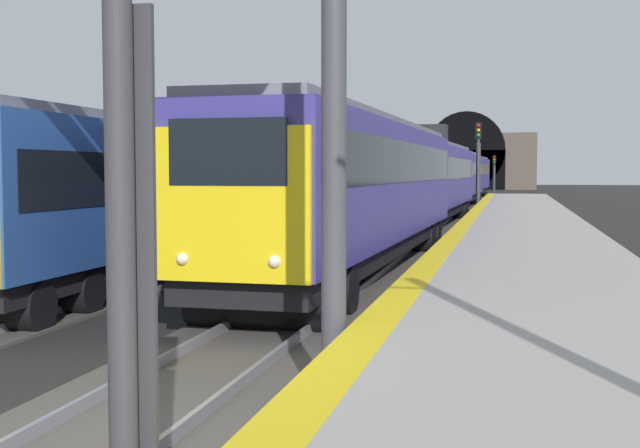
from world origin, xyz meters
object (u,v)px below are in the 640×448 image
at_px(train_main_approaching, 445,177).
at_px(railway_signal_mid, 478,159).
at_px(train_adjacent_platform, 276,184).
at_px(railway_signal_far, 494,170).
at_px(railway_signal_near, 120,128).

relative_size(train_main_approaching, railway_signal_mid, 13.57).
xyz_separation_m(train_adjacent_platform, railway_signal_mid, (21.93, -6.93, 1.22)).
height_order(train_adjacent_platform, railway_signal_mid, railway_signal_mid).
xyz_separation_m(railway_signal_mid, railway_signal_far, (49.20, 0.00, -0.66)).
relative_size(railway_signal_near, railway_signal_far, 1.07).
bearing_deg(railway_signal_near, train_main_approaching, -177.69).
bearing_deg(railway_signal_mid, railway_signal_near, 0.00).
xyz_separation_m(train_adjacent_platform, railway_signal_far, (71.14, -6.93, 0.56)).
relative_size(railway_signal_mid, railway_signal_far, 1.26).
relative_size(train_adjacent_platform, railway_signal_far, 8.94).
height_order(railway_signal_mid, railway_signal_far, railway_signal_mid).
bearing_deg(train_adjacent_platform, railway_signal_mid, 162.27).
distance_m(railway_signal_mid, railway_signal_far, 49.21).
height_order(railway_signal_near, railway_signal_mid, railway_signal_mid).
relative_size(train_adjacent_platform, railway_signal_mid, 7.10).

